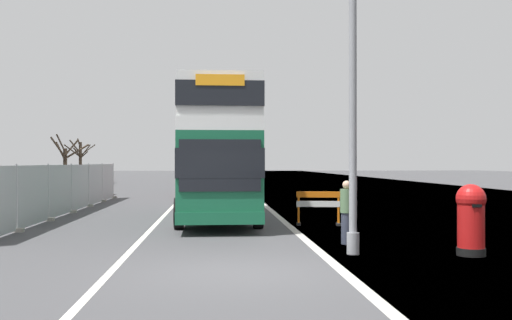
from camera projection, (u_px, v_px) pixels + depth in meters
ground at (266, 272)px, 11.53m from camera, size 140.00×280.00×0.10m
double_decker_bus at (217, 151)px, 22.03m from camera, size 2.90×11.01×4.77m
lamppost_foreground at (353, 55)px, 13.52m from camera, size 0.29×0.70×9.69m
red_pillar_postbox at (471, 216)px, 13.30m from camera, size 0.67×0.67×1.63m
roadworks_barrier at (318, 204)px, 19.74m from camera, size 1.52×0.65×1.14m
construction_site_fence at (71, 189)px, 24.57m from camera, size 0.44×20.60×2.08m
car_oncoming_near at (209, 180)px, 37.22m from camera, size 1.91×4.55×2.16m
car_receding_mid at (210, 176)px, 46.25m from camera, size 1.97×4.03×2.18m
bare_tree_far_verge_near at (65, 160)px, 50.57m from camera, size 3.42×2.41×4.53m
bare_tree_far_verge_mid at (80, 158)px, 57.01m from camera, size 2.55×2.63×4.52m
pedestrian_at_kerb at (347, 212)px, 15.17m from camera, size 0.34×0.34×1.65m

